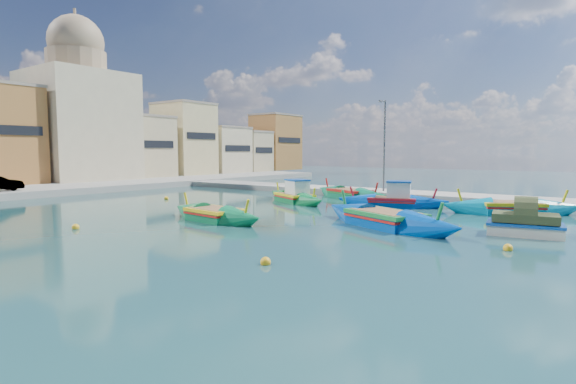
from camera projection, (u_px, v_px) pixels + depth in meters
ground at (343, 237)px, 20.08m from camera, size 160.00×160.00×0.00m
east_quay at (459, 198)px, 34.48m from camera, size 4.00×70.00×0.50m
north_quay at (20, 192)px, 38.96m from camera, size 80.00×8.00×0.60m
north_townhouses at (53, 140)px, 48.24m from camera, size 83.20×7.87×10.19m
church_block at (79, 111)px, 50.97m from camera, size 10.00×10.00×19.10m
quay_street_lamp at (384, 145)px, 37.21m from camera, size 1.18×0.16×8.00m
luzzu_turquoise_cabin at (295, 198)px, 33.81m from camera, size 5.47×8.26×2.69m
luzzu_blue_cabin at (393, 202)px, 30.80m from camera, size 4.36×7.96×2.75m
luzzu_cyan_mid at (350, 195)px, 36.70m from camera, size 5.12×8.85×2.58m
luzzu_green at (214, 216)px, 24.76m from camera, size 2.81×7.74×2.38m
luzzu_blue_south at (385, 221)px, 22.79m from camera, size 5.95×9.81×2.81m
luzzu_cyan_south at (511, 209)px, 27.37m from camera, size 5.85×8.46×2.63m
tender_near at (525, 225)px, 20.37m from camera, size 2.18×3.37×1.55m
mooring_buoys at (266, 220)px, 24.43m from camera, size 19.85×25.96×0.36m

